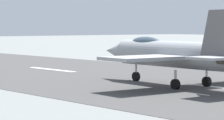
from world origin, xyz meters
TOP-DOWN VIEW (x-y plane):
  - fighter_jet at (5.10, 1.71)m, footprint 16.65×13.68m

SIDE VIEW (x-z plane):
  - fighter_jet at x=5.10m, z-range -0.36..5.32m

